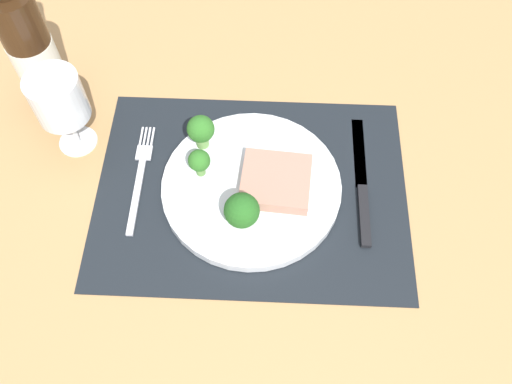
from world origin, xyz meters
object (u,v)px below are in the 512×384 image
(plate, at_px, (251,187))
(wine_glass, at_px, (59,101))
(fork, at_px, (140,177))
(knife, at_px, (362,190))
(steak, at_px, (276,179))
(wine_bottle, at_px, (33,52))

(plate, relative_size, wine_glass, 1.87)
(fork, distance_m, knife, 0.34)
(steak, bearing_deg, fork, 177.30)
(wine_bottle, bearing_deg, plate, -25.52)
(wine_glass, bearing_deg, fork, -30.63)
(knife, bearing_deg, wine_bottle, 166.17)
(plate, bearing_deg, fork, 175.23)
(knife, height_order, wine_glass, wine_glass)
(plate, distance_m, steak, 0.04)
(plate, xyz_separation_m, steak, (0.04, 0.00, 0.02))
(steak, distance_m, fork, 0.21)
(wine_bottle, xyz_separation_m, wine_glass, (0.05, -0.08, -0.01))
(fork, xyz_separation_m, wine_glass, (-0.11, 0.06, 0.09))
(steak, relative_size, knife, 0.43)
(steak, distance_m, wine_bottle, 0.41)
(fork, bearing_deg, steak, -2.30)
(knife, relative_size, wine_glass, 1.61)
(fork, xyz_separation_m, knife, (0.34, -0.01, 0.00))
(wine_glass, bearing_deg, plate, -15.75)
(steak, xyz_separation_m, wine_bottle, (-0.37, 0.15, 0.08))
(steak, bearing_deg, knife, 0.35)
(plate, xyz_separation_m, fork, (-0.17, 0.01, -0.01))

